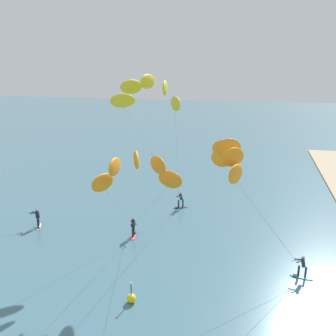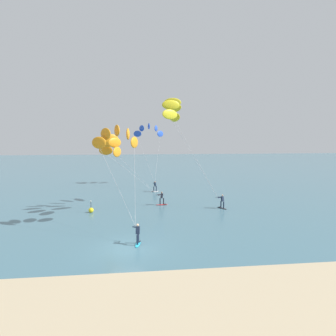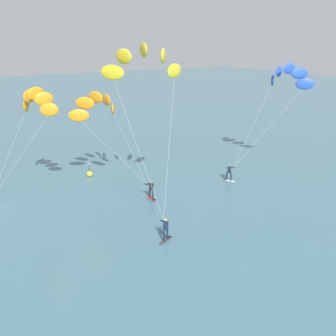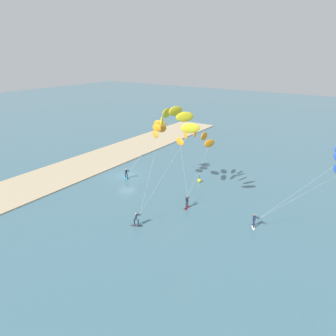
# 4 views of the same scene
# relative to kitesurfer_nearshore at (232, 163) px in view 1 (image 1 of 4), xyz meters

# --- Properties ---
(ground_plane) EXTENTS (240.00, 240.00, 0.00)m
(ground_plane) POSITION_rel_kitesurfer_nearshore_xyz_m (0.90, -5.51, -8.11)
(ground_plane) COLOR #426B7A
(kitesurfer_nearshore) EXTENTS (4.44, 7.16, 9.60)m
(kitesurfer_nearshore) POSITION_rel_kitesurfer_nearshore_xyz_m (0.00, 0.00, 0.00)
(kitesurfer_nearshore) COLOR #23ADD1
(kitesurfer_nearshore) RESTS_ON ground
(kitesurfer_mid_water) EXTENTS (7.87, 6.22, 13.03)m
(kitesurfer_mid_water) POSITION_rel_kitesurfer_nearshore_xyz_m (6.18, 6.92, 3.19)
(kitesurfer_mid_water) COLOR #333338
(kitesurfer_mid_water) RESTS_ON ground
(kitesurfer_downwind) EXTENTS (8.35, 5.50, 8.79)m
(kitesurfer_downwind) POSITION_rel_kitesurfer_nearshore_xyz_m (-0.88, 5.71, -0.83)
(kitesurfer_downwind) COLOR red
(kitesurfer_downwind) RESTS_ON ground
(marker_buoy) EXTENTS (0.56, 0.56, 1.38)m
(marker_buoy) POSITION_rel_kitesurfer_nearshore_xyz_m (-3.45, 5.34, -7.81)
(marker_buoy) COLOR yellow
(marker_buoy) RESTS_ON ground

